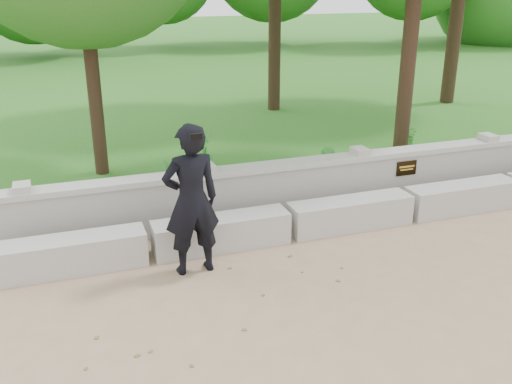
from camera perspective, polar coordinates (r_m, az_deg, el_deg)
ground at (r=7.87m, az=22.50°, el=-7.65°), size 80.00×80.00×0.00m
lawn at (r=19.93m, az=-4.97°, el=10.80°), size 40.00×22.00×0.25m
concrete_bench at (r=9.12m, az=14.95°, el=-1.28°), size 11.90×0.45×0.45m
parapet_wall at (r=9.58m, az=12.78°, el=1.51°), size 12.50×0.35×0.90m
man_main at (r=7.02m, az=-6.50°, el=-0.82°), size 0.73×0.66×1.94m
shrub_a at (r=8.95m, az=-8.63°, el=1.19°), size 0.40×0.41×0.65m
shrub_b at (r=9.80m, az=7.23°, el=2.77°), size 0.38×0.40×0.58m
shrub_c at (r=12.01m, az=14.86°, el=5.54°), size 0.65×0.66×0.56m
shrub_d at (r=10.32m, az=-5.32°, el=4.01°), size 0.43×0.45×0.66m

